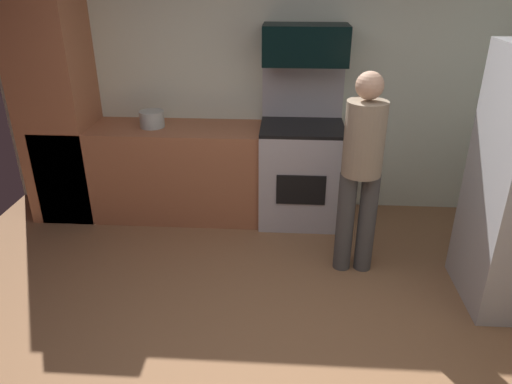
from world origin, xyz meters
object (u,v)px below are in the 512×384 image
object	(u,v)px
person_cook	(362,166)
stock_pot	(152,119)
oven_range	(300,169)
microwave	(305,45)

from	to	relation	value
person_cook	stock_pot	size ratio (longest dim) A/B	7.08
oven_range	microwave	bearing A→B (deg)	90.00
oven_range	microwave	distance (m)	1.14
microwave	stock_pot	distance (m)	1.55
microwave	person_cook	world-z (taller)	microwave
oven_range	person_cook	distance (m)	1.03
person_cook	stock_pot	bearing A→B (deg)	154.62
person_cook	stock_pot	distance (m)	2.02
oven_range	microwave	world-z (taller)	microwave
person_cook	microwave	bearing A→B (deg)	114.26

